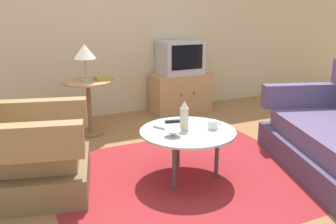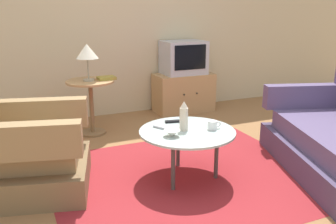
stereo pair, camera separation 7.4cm
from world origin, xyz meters
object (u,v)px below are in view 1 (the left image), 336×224
television (180,57)px  tv_remote_dark (173,121)px  side_table (89,96)px  mug (213,125)px  coffee_table (188,134)px  table_lamp (85,52)px  vase (184,116)px  tv_stand (180,92)px  armchair (21,156)px  tv_remote_silver (163,128)px  book (104,78)px  bowl (173,133)px

television → tv_remote_dark: 1.99m
side_table → tv_remote_dark: bearing=-68.5°
mug → coffee_table: bearing=164.1°
coffee_table → tv_remote_dark: bearing=93.9°
side_table → table_lamp: size_ratio=1.54×
television → vase: bearing=-115.9°
side_table → vase: vase is taller
tv_stand → armchair: bearing=-144.6°
coffee_table → table_lamp: bearing=109.5°
mug → tv_remote_silver: bearing=154.3°
coffee_table → tv_remote_silver: (-0.18, 0.13, 0.04)m
side_table → armchair: bearing=-125.9°
vase → tv_remote_silver: 0.22m
side_table → vase: 1.56m
tv_stand → table_lamp: (-1.45, -0.48, 0.70)m
tv_stand → tv_remote_silver: bearing=-121.1°
coffee_table → tv_remote_dark: (-0.02, 0.25, 0.04)m
side_table → tv_remote_dark: side_table is taller
tv_stand → tv_remote_dark: bearing=-118.8°
tv_remote_silver → book: (-0.13, 1.36, 0.21)m
side_table → table_lamp: (-0.02, -0.02, 0.50)m
television → mug: bearing=-109.2°
television → tv_remote_silver: 2.18m
coffee_table → bowl: bowl is taller
television → mug: (-0.71, -2.04, -0.29)m
mug → tv_remote_silver: (-0.40, 0.19, -0.03)m
armchair → bowl: (1.15, -0.43, 0.16)m
bowl → side_table: bearing=101.6°
tv_stand → bowl: tv_stand is taller
side_table → table_lamp: bearing=-131.0°
armchair → tv_stand: 2.77m
tv_remote_silver → side_table: bearing=-14.9°
coffee_table → mug: 0.23m
tv_stand → tv_remote_silver: tv_stand is taller
vase → armchair: bearing=165.6°
mug → armchair: bearing=165.0°
tv_stand → vase: size_ratio=3.19×
armchair → tv_remote_silver: (1.15, -0.22, 0.15)m
side_table → book: 0.27m
tv_remote_dark → tv_stand: bearing=-106.6°
armchair → tv_stand: (2.26, 1.61, -0.03)m
tv_stand → table_lamp: 1.68m
coffee_table → television: bearing=65.0°
vase → tv_remote_silver: vase is taller
coffee_table → table_lamp: table_lamp is taller
book → armchair: bearing=-134.0°
coffee_table → side_table: size_ratio=1.29×
tv_remote_dark → television: bearing=-106.3°
table_lamp → mug: bearing=-64.4°
television → armchair: bearing=-144.3°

